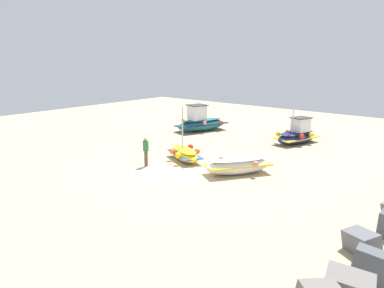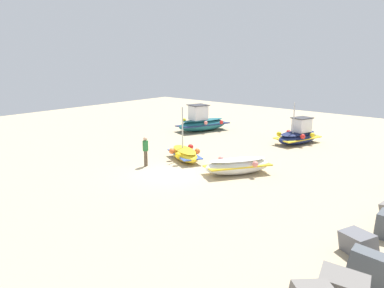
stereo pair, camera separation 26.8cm
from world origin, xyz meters
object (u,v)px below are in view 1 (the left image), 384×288
at_px(fishing_boat_0, 201,122).
at_px(fishing_boat_4, 297,135).
at_px(person_walking, 146,149).
at_px(fishing_boat_3, 185,154).
at_px(fishing_boat_2, 238,165).

height_order(fishing_boat_0, fishing_boat_4, fishing_boat_4).
height_order(fishing_boat_0, person_walking, fishing_boat_0).
bearing_deg(fishing_boat_0, fishing_boat_3, 50.02).
relative_size(fishing_boat_0, fishing_boat_4, 1.23).
bearing_deg(fishing_boat_4, fishing_boat_3, 174.12).
bearing_deg(fishing_boat_0, fishing_boat_4, 113.00).
relative_size(fishing_boat_0, fishing_boat_3, 1.48).
distance_m(fishing_boat_0, fishing_boat_3, 9.27).
height_order(fishing_boat_0, fishing_boat_3, fishing_boat_3).
height_order(fishing_boat_4, person_walking, fishing_boat_4).
bearing_deg(fishing_boat_0, person_walking, 39.59).
distance_m(fishing_boat_3, fishing_boat_4, 9.16).
height_order(fishing_boat_3, fishing_boat_4, fishing_boat_3).
bearing_deg(person_walking, fishing_boat_2, 179.49).
bearing_deg(fishing_boat_3, fishing_boat_2, 24.34).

